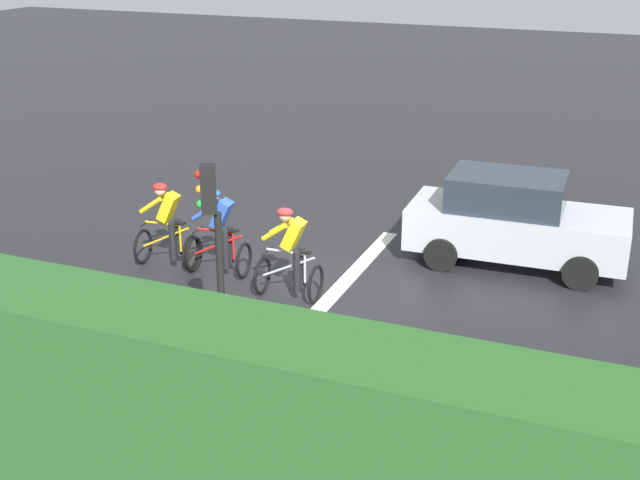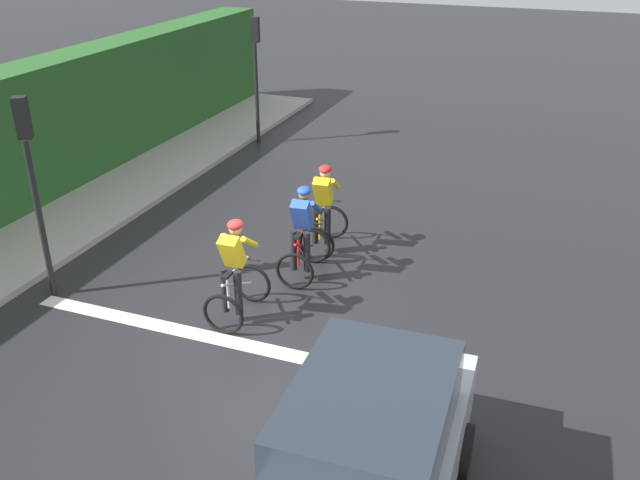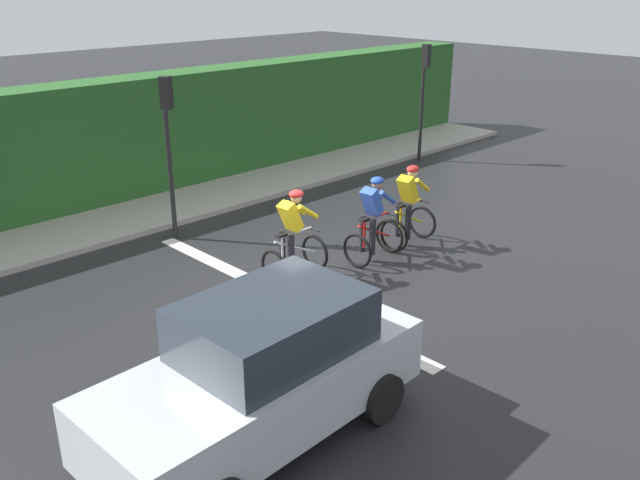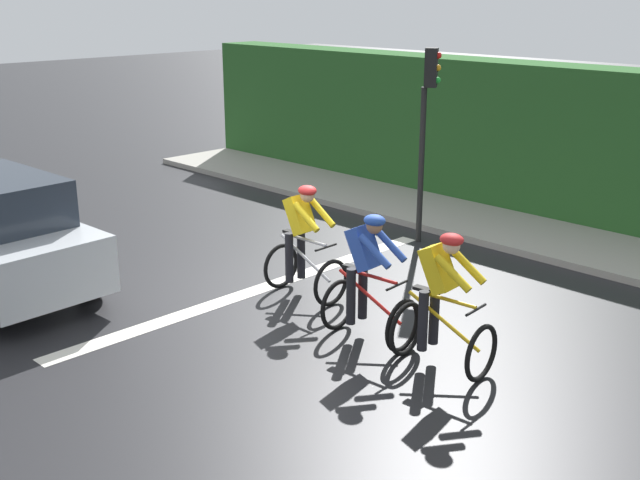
% 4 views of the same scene
% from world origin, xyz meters
% --- Properties ---
extents(ground_plane, '(80.00, 80.00, 0.00)m').
position_xyz_m(ground_plane, '(0.00, 0.00, 0.00)').
color(ground_plane, black).
extents(sidewalk_kerb, '(2.80, 22.08, 0.12)m').
position_xyz_m(sidewalk_kerb, '(-5.43, 2.00, 0.06)').
color(sidewalk_kerb, '#9E998E').
rests_on(sidewalk_kerb, ground).
extents(stone_wall_low, '(0.44, 22.08, 0.66)m').
position_xyz_m(stone_wall_low, '(-6.33, 2.00, 0.33)').
color(stone_wall_low, gray).
rests_on(stone_wall_low, ground).
extents(road_marking_stop_line, '(7.00, 0.30, 0.01)m').
position_xyz_m(road_marking_stop_line, '(0.00, -0.53, 0.00)').
color(road_marking_stop_line, silver).
rests_on(road_marking_stop_line, ground).
extents(cyclist_lead, '(0.76, 1.13, 1.66)m').
position_xyz_m(cyclist_lead, '(0.17, 2.87, 0.80)').
color(cyclist_lead, black).
rests_on(cyclist_lead, ground).
extents(cyclist_second, '(0.75, 1.12, 1.66)m').
position_xyz_m(cyclist_second, '(0.21, 1.75, 0.80)').
color(cyclist_second, black).
rests_on(cyclist_second, ground).
extents(cyclist_mid, '(0.70, 1.09, 1.66)m').
position_xyz_m(cyclist_mid, '(-0.26, 0.11, 0.80)').
color(cyclist_mid, black).
rests_on(cyclist_mid, ground).
extents(car_silver, '(1.99, 4.16, 1.76)m').
position_xyz_m(car_silver, '(2.85, -3.19, 0.87)').
color(car_silver, '#B7BCC1').
rests_on(car_silver, ground).
extents(traffic_light_near_crossing, '(0.27, 0.29, 3.34)m').
position_xyz_m(traffic_light_near_crossing, '(-3.52, -0.27, 2.22)').
color(traffic_light_near_crossing, black).
rests_on(traffic_light_near_crossing, ground).
extents(traffic_light_far_junction, '(0.23, 0.31, 3.34)m').
position_xyz_m(traffic_light_far_junction, '(-3.83, 8.48, 2.22)').
color(traffic_light_far_junction, black).
rests_on(traffic_light_far_junction, ground).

